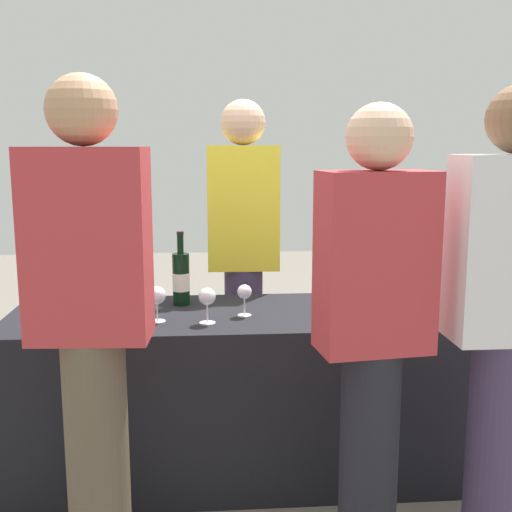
{
  "coord_description": "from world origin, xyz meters",
  "views": [
    {
      "loc": [
        -0.2,
        -2.68,
        1.46
      ],
      "look_at": [
        0.0,
        0.0,
        0.99
      ],
      "focal_mm": 44.08,
      "sensor_mm": 36.0,
      "label": 1
    }
  ],
  "objects": [
    {
      "name": "tasting_table",
      "position": [
        0.0,
        0.0,
        0.37
      ],
      "size": [
        2.16,
        0.67,
        0.74
      ],
      "primitive_type": "cube",
      "color": "black",
      "rests_on": "ground_plane"
    },
    {
      "name": "wine_glass_0",
      "position": [
        -0.68,
        -0.16,
        0.83
      ],
      "size": [
        0.06,
        0.06,
        0.13
      ],
      "color": "silver",
      "rests_on": "tasting_table"
    },
    {
      "name": "ground_plane",
      "position": [
        0.0,
        0.0,
        0.0
      ],
      "size": [
        12.0,
        12.0,
        0.0
      ],
      "primitive_type": "plane",
      "color": "slate"
    },
    {
      "name": "wine_bottle_2",
      "position": [
        -0.33,
        0.16,
        0.87
      ],
      "size": [
        0.08,
        0.08,
        0.34
      ],
      "color": "black",
      "rests_on": "tasting_table"
    },
    {
      "name": "wine_glass_2",
      "position": [
        -0.21,
        -0.17,
        0.85
      ],
      "size": [
        0.07,
        0.07,
        0.15
      ],
      "color": "silver",
      "rests_on": "tasting_table"
    },
    {
      "name": "guest_1",
      "position": [
        0.34,
        -0.7,
        0.88
      ],
      "size": [
        0.39,
        0.25,
        1.6
      ],
      "rotation": [
        0.0,
        0.0,
        0.13
      ],
      "color": "black",
      "rests_on": "ground_plane"
    },
    {
      "name": "wine_glass_3",
      "position": [
        -0.05,
        -0.06,
        0.84
      ],
      "size": [
        0.06,
        0.06,
        0.14
      ],
      "color": "silver",
      "rests_on": "tasting_table"
    },
    {
      "name": "wine_glass_1",
      "position": [
        -0.42,
        -0.13,
        0.85
      ],
      "size": [
        0.08,
        0.08,
        0.15
      ],
      "color": "silver",
      "rests_on": "tasting_table"
    },
    {
      "name": "wine_glass_5",
      "position": [
        0.78,
        -0.11,
        0.84
      ],
      "size": [
        0.07,
        0.07,
        0.14
      ],
      "color": "silver",
      "rests_on": "tasting_table"
    },
    {
      "name": "server_pouring",
      "position": [
        -0.03,
        0.52,
        0.94
      ],
      "size": [
        0.37,
        0.23,
        1.7
      ],
      "rotation": [
        0.0,
        0.0,
        3.12
      ],
      "color": "#3F3351",
      "rests_on": "ground_plane"
    },
    {
      "name": "menu_board",
      "position": [
        0.73,
        0.97,
        0.38
      ],
      "size": [
        0.5,
        0.09,
        0.77
      ],
      "primitive_type": "cube",
      "rotation": [
        0.0,
        0.0,
        0.11
      ],
      "color": "white",
      "rests_on": "ground_plane"
    },
    {
      "name": "wine_bottle_4",
      "position": [
        0.73,
        0.1,
        0.85
      ],
      "size": [
        0.07,
        0.07,
        0.3
      ],
      "color": "black",
      "rests_on": "tasting_table"
    },
    {
      "name": "guest_0",
      "position": [
        -0.59,
        -0.64,
        0.92
      ],
      "size": [
        0.4,
        0.24,
        1.69
      ],
      "rotation": [
        0.0,
        0.0,
        -0.06
      ],
      "color": "brown",
      "rests_on": "ground_plane"
    },
    {
      "name": "wine_glass_4",
      "position": [
        0.53,
        -0.18,
        0.85
      ],
      "size": [
        0.07,
        0.07,
        0.15
      ],
      "color": "silver",
      "rests_on": "tasting_table"
    },
    {
      "name": "wine_bottle_3",
      "position": [
        0.45,
        0.06,
        0.86
      ],
      "size": [
        0.07,
        0.07,
        0.32
      ],
      "color": "black",
      "rests_on": "tasting_table"
    },
    {
      "name": "guest_2",
      "position": [
        0.79,
        -0.7,
        0.91
      ],
      "size": [
        0.39,
        0.22,
        1.66
      ],
      "rotation": [
        0.0,
        0.0,
        0.0
      ],
      "color": "#3F3351",
      "rests_on": "ground_plane"
    },
    {
      "name": "ice_bucket",
      "position": [
        0.62,
        -0.0,
        0.84
      ],
      "size": [
        0.19,
        0.19,
        0.18
      ],
      "primitive_type": "cylinder",
      "color": "silver",
      "rests_on": "tasting_table"
    },
    {
      "name": "wine_bottle_1",
      "position": [
        -0.61,
        0.12,
        0.85
      ],
      "size": [
        0.07,
        0.07,
        0.3
      ],
      "color": "black",
      "rests_on": "tasting_table"
    },
    {
      "name": "wine_bottle_0",
      "position": [
        -0.69,
        0.14,
        0.86
      ],
      "size": [
        0.08,
        0.08,
        0.33
      ],
      "color": "black",
      "rests_on": "tasting_table"
    }
  ]
}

